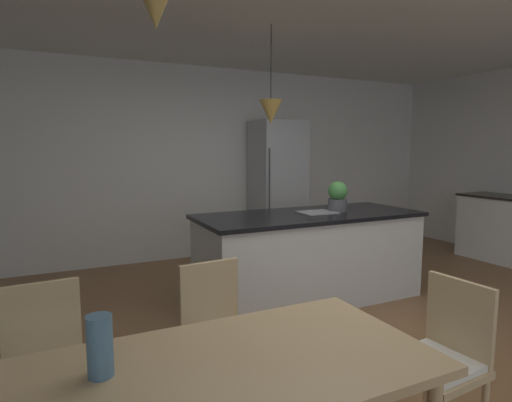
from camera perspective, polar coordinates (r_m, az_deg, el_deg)
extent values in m
cube|color=brown|center=(3.54, 10.57, -19.38)|extent=(10.00, 8.40, 0.04)
cube|color=silver|center=(6.11, -7.54, 5.13)|extent=(10.00, 0.12, 2.70)
cube|color=tan|center=(1.71, -10.66, -22.88)|extent=(2.05, 0.85, 0.04)
cylinder|color=tan|center=(2.51, 10.19, -21.54)|extent=(0.06, 0.06, 0.70)
cube|color=tan|center=(2.45, -26.69, -20.92)|extent=(0.42, 0.42, 0.04)
cube|color=white|center=(2.44, -26.74, -20.19)|extent=(0.38, 0.38, 0.03)
cube|color=tan|center=(2.52, -27.18, -14.41)|extent=(0.38, 0.05, 0.42)
cylinder|color=tan|center=(2.72, -22.69, -23.21)|extent=(0.04, 0.04, 0.41)
cube|color=tan|center=(2.50, 23.16, -20.16)|extent=(0.43, 0.43, 0.04)
cube|color=white|center=(2.48, 23.20, -19.44)|extent=(0.39, 0.39, 0.03)
cube|color=tan|center=(2.54, 25.93, -14.16)|extent=(0.06, 0.38, 0.42)
cylinder|color=tan|center=(2.59, 17.09, -24.62)|extent=(0.04, 0.04, 0.41)
cylinder|color=tan|center=(2.81, 22.18, -22.04)|extent=(0.04, 0.04, 0.41)
cube|color=tan|center=(2.59, -4.59, -18.63)|extent=(0.43, 0.43, 0.04)
cube|color=white|center=(2.57, -4.60, -17.93)|extent=(0.39, 0.39, 0.03)
cube|color=tan|center=(2.65, -6.36, -12.62)|extent=(0.38, 0.06, 0.42)
cylinder|color=tan|center=(2.63, 0.87, -23.69)|extent=(0.04, 0.04, 0.41)
cylinder|color=tan|center=(2.50, -6.56, -25.56)|extent=(0.04, 0.04, 0.41)
cylinder|color=tan|center=(2.89, -2.85, -20.68)|extent=(0.04, 0.04, 0.41)
cylinder|color=tan|center=(2.77, -9.60, -22.09)|extent=(0.04, 0.04, 0.41)
cube|color=silver|center=(4.40, 7.20, -7.61)|extent=(2.25, 0.89, 0.88)
cube|color=black|center=(4.31, 7.29, -1.94)|extent=(2.31, 0.95, 0.04)
cube|color=gray|center=(4.36, 8.33, -1.53)|extent=(0.36, 0.30, 0.01)
cube|color=#B2B5B7|center=(6.18, 2.94, 1.75)|extent=(0.70, 0.64, 1.96)
cylinder|color=#4C4C4C|center=(5.74, 1.86, 1.34)|extent=(0.02, 0.02, 1.17)
cylinder|color=black|center=(4.11, 2.05, 18.37)|extent=(0.01, 0.01, 0.69)
cone|color=olive|center=(4.04, 2.03, 12.00)|extent=(0.22, 0.22, 0.23)
cylinder|color=#4C4C51|center=(4.49, 11.03, -0.55)|extent=(0.20, 0.20, 0.13)
sphere|color=#478C42|center=(4.48, 11.07, 1.36)|extent=(0.20, 0.20, 0.20)
cylinder|color=slate|center=(1.71, -20.48, -18.02)|extent=(0.09, 0.09, 0.23)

